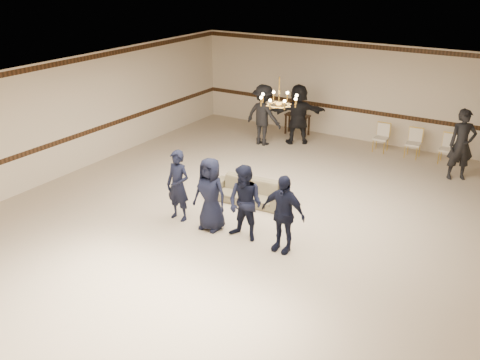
% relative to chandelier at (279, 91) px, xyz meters
% --- Properties ---
extents(room, '(12.01, 14.01, 3.21)m').
position_rel_chandelier_xyz_m(room, '(0.00, -1.00, -1.28)').
color(room, '#B9A98E').
rests_on(room, ground).
extents(chair_rail, '(12.00, 0.02, 0.14)m').
position_rel_chandelier_xyz_m(chair_rail, '(0.00, 5.99, -1.88)').
color(chair_rail, '#3B2111').
rests_on(chair_rail, wall_back).
extents(crown_molding, '(12.00, 0.02, 0.14)m').
position_rel_chandelier_xyz_m(crown_molding, '(0.00, 5.99, 0.21)').
color(crown_molding, '#3B2111').
rests_on(crown_molding, wall_back).
extents(chandelier, '(0.94, 0.94, 0.89)m').
position_rel_chandelier_xyz_m(chandelier, '(0.00, 0.00, 0.00)').
color(chandelier, '#BA8F3B').
rests_on(chandelier, ceiling).
extents(boy_a, '(0.62, 0.42, 1.69)m').
position_rel_chandelier_xyz_m(boy_a, '(-1.59, -1.81, -2.03)').
color(boy_a, black).
rests_on(boy_a, floor).
extents(boy_b, '(0.83, 0.55, 1.69)m').
position_rel_chandelier_xyz_m(boy_b, '(-0.69, -1.81, -2.03)').
color(boy_b, black).
rests_on(boy_b, floor).
extents(boy_c, '(0.85, 0.68, 1.69)m').
position_rel_chandelier_xyz_m(boy_c, '(0.21, -1.81, -2.03)').
color(boy_c, black).
rests_on(boy_c, floor).
extents(boy_d, '(1.00, 0.44, 1.69)m').
position_rel_chandelier_xyz_m(boy_d, '(1.11, -1.81, -2.03)').
color(boy_d, black).
rests_on(boy_d, floor).
extents(settee, '(2.01, 0.94, 0.57)m').
position_rel_chandelier_xyz_m(settee, '(-0.70, -0.15, -2.59)').
color(settee, brown).
rests_on(settee, floor).
extents(adult_left, '(1.35, 0.87, 1.97)m').
position_rel_chandelier_xyz_m(adult_left, '(-2.58, 3.89, -1.89)').
color(adult_left, black).
rests_on(adult_left, floor).
extents(adult_mid, '(1.84, 1.51, 1.97)m').
position_rel_chandelier_xyz_m(adult_mid, '(-1.68, 4.59, -1.89)').
color(adult_mid, black).
rests_on(adult_mid, floor).
extents(adult_right, '(0.86, 0.77, 1.97)m').
position_rel_chandelier_xyz_m(adult_right, '(3.42, 4.19, -1.89)').
color(adult_right, black).
rests_on(adult_right, floor).
extents(banquet_chair_left, '(0.45, 0.45, 0.89)m').
position_rel_chandelier_xyz_m(banquet_chair_left, '(0.91, 5.22, -2.43)').
color(banquet_chair_left, beige).
rests_on(banquet_chair_left, floor).
extents(banquet_chair_mid, '(0.47, 0.47, 0.89)m').
position_rel_chandelier_xyz_m(banquet_chair_mid, '(1.91, 5.22, -2.43)').
color(banquet_chair_mid, beige).
rests_on(banquet_chair_mid, floor).
extents(banquet_chair_right, '(0.44, 0.44, 0.89)m').
position_rel_chandelier_xyz_m(banquet_chair_right, '(2.91, 5.22, -2.43)').
color(banquet_chair_right, beige).
rests_on(banquet_chair_right, floor).
extents(console_table, '(0.85, 0.36, 0.71)m').
position_rel_chandelier_xyz_m(console_table, '(-2.09, 5.42, -2.52)').
color(console_table, '#321D10').
rests_on(console_table, floor).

